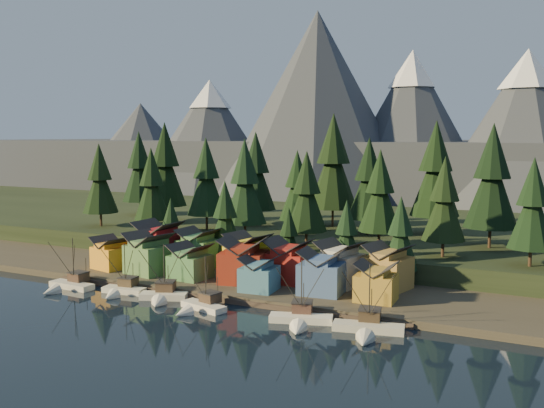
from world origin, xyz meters
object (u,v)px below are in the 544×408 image
at_px(boat_0, 67,279).
at_px(boat_1, 121,283).
at_px(boat_6, 368,321).
at_px(house_back_0, 159,242).
at_px(boat_3, 199,299).
at_px(boat_2, 162,288).
at_px(house_front_1, 149,252).
at_px(house_back_1, 198,247).
at_px(house_front_0, 111,252).
at_px(boat_5, 300,312).

bearing_deg(boat_0, boat_1, 12.64).
distance_m(boat_0, boat_6, 66.59).
bearing_deg(house_back_0, boat_3, -40.15).
height_order(boat_1, boat_2, boat_2).
height_order(house_front_1, house_back_1, house_front_1).
relative_size(boat_1, house_back_1, 1.24).
xyz_separation_m(boat_1, house_front_0, (-13.89, 12.97, 3.20)).
bearing_deg(boat_3, house_back_0, 153.28).
xyz_separation_m(boat_1, boat_2, (10.65, -0.14, 0.23)).
distance_m(boat_5, house_front_1, 46.84).
relative_size(boat_3, house_front_1, 1.08).
bearing_deg(house_back_1, boat_3, -55.05).
height_order(boat_1, boat_6, boat_6).
bearing_deg(boat_5, boat_3, 165.15).
height_order(boat_1, boat_5, boat_5).
bearing_deg(boat_6, boat_5, 169.70).
relative_size(boat_1, boat_5, 0.94).
bearing_deg(house_front_1, house_back_1, 67.29).
distance_m(boat_0, boat_5, 54.47).
height_order(boat_3, house_back_0, house_back_0).
relative_size(boat_2, house_back_1, 1.34).
bearing_deg(house_back_1, boat_6, -24.92).
distance_m(boat_2, boat_3, 10.92).
relative_size(boat_1, house_front_1, 1.09).
xyz_separation_m(boat_0, boat_3, (34.14, -0.90, -0.06)).
distance_m(boat_0, boat_2, 23.67).
bearing_deg(boat_0, house_front_1, 59.15).
relative_size(boat_5, house_front_0, 1.38).
bearing_deg(boat_5, boat_6, -16.48).
xyz_separation_m(boat_2, boat_6, (43.00, -1.65, -0.25)).
distance_m(boat_2, house_back_1, 24.19).
bearing_deg(boat_5, house_front_0, 147.36).
bearing_deg(boat_3, house_back_1, 138.09).
height_order(boat_6, house_back_1, boat_6).
distance_m(boat_3, boat_6, 32.47).
distance_m(boat_0, house_back_1, 30.51).
distance_m(boat_0, boat_3, 34.15).
xyz_separation_m(boat_5, house_back_1, (-37.33, 24.86, 4.18)).
xyz_separation_m(boat_2, house_back_0, (-16.70, 21.23, 4.62)).
bearing_deg(boat_0, house_front_0, 97.23).
xyz_separation_m(boat_0, boat_5, (54.47, 0.04, -0.03)).
xyz_separation_m(boat_6, house_front_0, (-67.54, 14.77, 3.22)).
xyz_separation_m(boat_3, boat_5, (20.33, 0.94, 0.03)).
height_order(boat_6, house_back_0, house_back_0).
relative_size(house_front_0, house_back_1, 0.96).
relative_size(house_front_1, house_back_1, 1.14).
distance_m(house_front_1, house_back_0, 8.88).
distance_m(boat_3, house_back_1, 31.18).
distance_m(house_front_0, house_back_1, 20.63).
xyz_separation_m(boat_5, boat_6, (12.12, 0.22, 0.03)).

